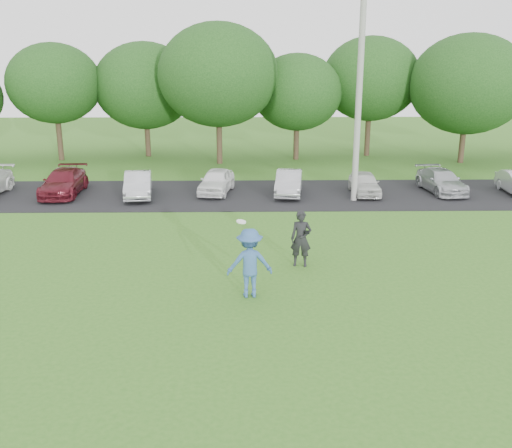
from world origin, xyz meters
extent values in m
plane|color=#33681D|center=(0.00, 0.00, 0.00)|extent=(100.00, 100.00, 0.00)
cube|color=black|center=(0.00, 13.00, 0.01)|extent=(32.00, 6.50, 0.03)
cylinder|color=gray|center=(4.80, 11.73, 5.04)|extent=(0.28, 0.28, 10.08)
imported|color=#335890|center=(-0.23, 0.63, 1.01)|extent=(1.36, 0.85, 2.01)
cylinder|color=white|center=(-0.46, 0.59, 2.23)|extent=(0.28, 0.27, 0.10)
imported|color=black|center=(1.45, 3.05, 0.93)|extent=(0.74, 0.54, 1.86)
cube|color=black|center=(1.63, 2.87, 1.20)|extent=(0.15, 0.12, 0.10)
imported|color=#58131D|center=(-9.30, 13.12, 0.64)|extent=(1.87, 4.28, 1.22)
imported|color=#B5B7BC|center=(-5.56, 12.62, 0.62)|extent=(1.75, 3.73, 1.18)
imported|color=white|center=(-1.80, 13.35, 0.62)|extent=(1.96, 3.67, 1.19)
imported|color=#ACADB3|center=(1.79, 12.96, 0.61)|extent=(1.64, 3.65, 1.16)
imported|color=silver|center=(5.53, 12.93, 0.58)|extent=(1.35, 3.22, 1.09)
imported|color=#AAADB1|center=(9.48, 13.34, 0.59)|extent=(1.94, 3.98, 1.12)
cylinder|color=#38281C|center=(-12.50, 23.00, 1.35)|extent=(0.36, 0.36, 2.70)
ellipsoid|color=#214C19|center=(-12.50, 23.00, 4.93)|extent=(5.94, 5.94, 5.05)
cylinder|color=#38281C|center=(-7.00, 24.40, 1.10)|extent=(0.36, 0.36, 2.20)
ellipsoid|color=#214C19|center=(-7.00, 24.40, 4.71)|extent=(6.68, 6.68, 5.68)
cylinder|color=#38281C|center=(-2.00, 21.60, 1.35)|extent=(0.36, 0.36, 2.70)
ellipsoid|color=#214C19|center=(-2.00, 21.60, 5.48)|extent=(7.42, 7.42, 6.31)
cylinder|color=#38281C|center=(3.00, 23.00, 1.10)|extent=(0.36, 0.36, 2.20)
ellipsoid|color=#214C19|center=(3.00, 23.00, 4.36)|extent=(5.76, 5.76, 4.90)
cylinder|color=#38281C|center=(8.00, 24.40, 1.35)|extent=(0.36, 0.36, 2.70)
ellipsoid|color=#214C19|center=(8.00, 24.40, 5.14)|extent=(6.50, 6.50, 5.53)
cylinder|color=#38281C|center=(13.50, 21.60, 1.10)|extent=(0.36, 0.36, 2.20)
ellipsoid|color=#214C19|center=(13.50, 21.60, 4.92)|extent=(7.24, 7.24, 6.15)
camera|label=1|loc=(-0.32, -14.49, 6.64)|focal=40.00mm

